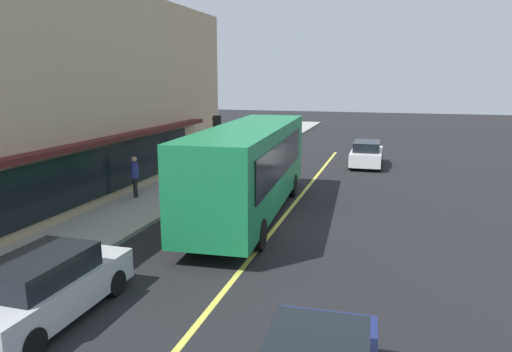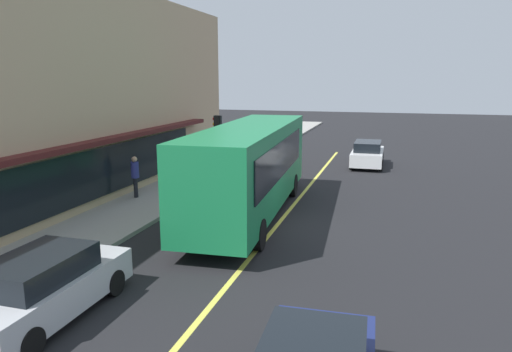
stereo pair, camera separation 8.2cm
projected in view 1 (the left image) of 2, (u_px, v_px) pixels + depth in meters
The scene contains 10 objects.
ground at pixel (277, 225), 17.17m from camera, with size 120.00×120.00×0.00m, color black.
sidewalk at pixel (132, 211), 18.78m from camera, with size 80.00×3.12×0.15m, color #9E9B93.
lane_centre_stripe at pixel (277, 225), 17.17m from camera, with size 36.00×0.16×0.01m, color #D8D14C.
storefront_building at pixel (7, 95), 19.57m from camera, with size 27.54×8.90×9.11m.
bus at pixel (250, 166), 17.98m from camera, with size 11.26×3.15×3.50m.
traffic_light at pixel (218, 131), 24.67m from camera, with size 0.30×0.52×3.20m.
car_silver at pixel (44, 288), 10.37m from camera, with size 4.30×1.86×1.52m.
car_white at pixel (367, 154), 28.61m from camera, with size 4.31×1.88×1.52m.
pedestrian_mid_block at pixel (135, 173), 20.35m from camera, with size 0.34×0.34×1.81m.
pedestrian_by_curb at pixel (214, 149), 27.00m from camera, with size 0.34×0.34×1.84m.
Camera 1 is at (-16.01, -3.85, 5.26)m, focal length 33.11 mm.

